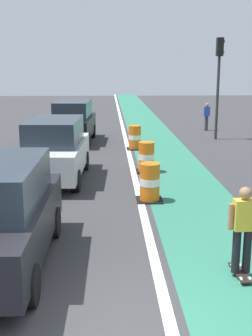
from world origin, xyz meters
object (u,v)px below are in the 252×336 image
object	(u,v)px
skateboarder_on_lane	(243,229)
traffic_barrel_front	(150,183)
traffic_light_corner	(219,70)
pedestrian_crossing	(207,116)
traffic_barrel_back	(135,138)
parked_suv_second	(55,149)
traffic_barrel_mid	(146,157)
parked_suv_third	(73,121)

from	to	relation	value
skateboarder_on_lane	traffic_barrel_front	distance (m)	4.76
traffic_light_corner	pedestrian_crossing	size ratio (longest dim) A/B	3.17
traffic_barrel_back	parked_suv_second	bearing A→B (deg)	-119.33
parked_suv_second	traffic_barrel_mid	world-z (taller)	parked_suv_second
skateboarder_on_lane	traffic_barrel_mid	bearing A→B (deg)	97.32
skateboarder_on_lane	traffic_light_corner	world-z (taller)	traffic_light_corner
parked_suv_second	traffic_barrel_front	size ratio (longest dim) A/B	4.29
parked_suv_third	traffic_barrel_front	xyz separation A→B (m)	(2.90, -9.86, -0.50)
traffic_barrel_back	pedestrian_crossing	xyz separation A→B (m)	(4.57, 5.68, 0.33)
parked_suv_second	pedestrian_crossing	xyz separation A→B (m)	(7.54, 10.98, -0.17)
traffic_barrel_front	traffic_barrel_mid	size ratio (longest dim) A/B	1.00
skateboarder_on_lane	traffic_barrel_front	size ratio (longest dim) A/B	1.55
skateboarder_on_lane	traffic_barrel_front	xyz separation A→B (m)	(-1.23, 4.58, -0.38)
parked_suv_second	parked_suv_third	world-z (taller)	same
parked_suv_third	traffic_light_corner	distance (m)	7.77
traffic_light_corner	pedestrian_crossing	distance (m)	4.03
traffic_barrel_front	traffic_barrel_back	size ratio (longest dim) A/B	1.00
pedestrian_crossing	parked_suv_third	bearing A→B (deg)	-154.47
traffic_light_corner	pedestrian_crossing	world-z (taller)	traffic_light_corner
traffic_barrel_front	skateboarder_on_lane	bearing A→B (deg)	-74.92
parked_suv_second	traffic_barrel_back	bearing A→B (deg)	60.67
traffic_barrel_mid	parked_suv_third	bearing A→B (deg)	115.76
traffic_barrel_front	traffic_barrel_back	xyz separation A→B (m)	(0.05, 7.77, 0.00)
parked_suv_second	pedestrian_crossing	bearing A→B (deg)	55.50
traffic_barrel_mid	traffic_light_corner	distance (m)	8.69
parked_suv_third	traffic_barrel_mid	distance (m)	7.16
parked_suv_third	pedestrian_crossing	distance (m)	8.34
traffic_light_corner	pedestrian_crossing	xyz separation A→B (m)	(0.17, 3.04, -2.64)
parked_suv_third	traffic_barrel_front	world-z (taller)	parked_suv_third
traffic_barrel_front	traffic_barrel_mid	distance (m)	3.44
traffic_barrel_mid	skateboarder_on_lane	bearing A→B (deg)	-82.68
traffic_barrel_mid	traffic_light_corner	xyz separation A→B (m)	(4.24, 6.98, 2.97)
traffic_barrel_mid	pedestrian_crossing	xyz separation A→B (m)	(4.42, 10.03, 0.33)
traffic_barrel_front	traffic_light_corner	xyz separation A→B (m)	(4.45, 10.41, 2.97)
parked_suv_second	parked_suv_third	size ratio (longest dim) A/B	1.00
traffic_barrel_mid	traffic_barrel_front	bearing A→B (deg)	-93.41
traffic_light_corner	traffic_barrel_front	bearing A→B (deg)	-113.12
parked_suv_third	traffic_barrel_back	world-z (taller)	parked_suv_third
traffic_barrel_back	traffic_light_corner	bearing A→B (deg)	31.00
parked_suv_second	traffic_light_corner	xyz separation A→B (m)	(7.37, 7.93, 2.47)
pedestrian_crossing	skateboarder_on_lane	bearing A→B (deg)	-100.64
traffic_barrel_mid	pedestrian_crossing	distance (m)	10.96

